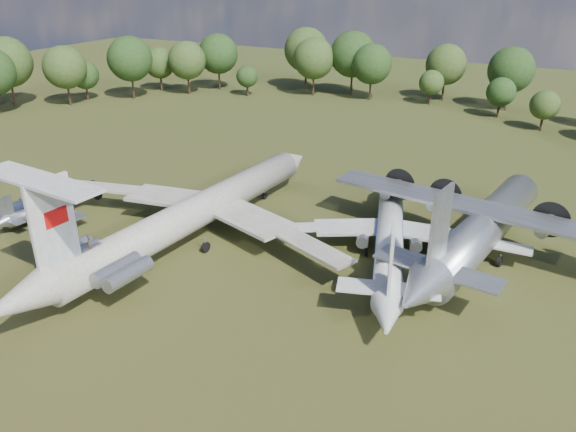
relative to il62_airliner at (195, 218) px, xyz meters
The scene contains 7 objects.
ground 2.87m from the il62_airliner, 127.42° to the left, with size 300.00×300.00×0.00m, color #233D14.
il62_airliner is the anchor object (origin of this frame).
tu104_jet 23.42m from the il62_airliner, 17.52° to the left, with size 31.38×41.84×4.18m, color silver, non-canonical shape.
an12_transport 33.89m from the il62_airliner, 19.71° to the left, with size 38.25×42.75×5.62m, color #929499, non-canonical shape.
small_prop_west 25.97m from the il62_airliner, 163.53° to the right, with size 11.57×15.77×2.31m, color black, non-canonical shape.
small_prop_northwest 21.40m from the il62_airliner, 168.81° to the right, with size 12.56×17.12×2.51m, color #989B9F, non-canonical shape.
person_on_il62 15.89m from the il62_airliner, 94.90° to the right, with size 0.60×0.39×1.64m, color olive.
Camera 1 is at (38.98, -50.67, 31.39)m, focal length 35.00 mm.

